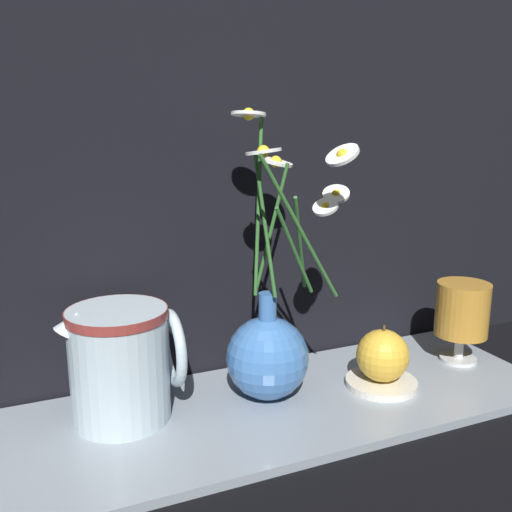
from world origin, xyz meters
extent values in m
plane|color=black|center=(0.00, 0.00, 0.00)|extent=(6.00, 6.00, 0.00)
cube|color=gray|center=(0.00, 0.00, 0.01)|extent=(0.89, 0.27, 0.01)
cube|color=black|center=(0.00, 0.15, 0.55)|extent=(1.39, 0.02, 1.10)
sphere|color=#3F72B7|center=(0.04, 0.02, 0.07)|extent=(0.12, 0.12, 0.12)
cylinder|color=#3F72B7|center=(0.04, 0.02, 0.14)|extent=(0.02, 0.02, 0.05)
cylinder|color=#336B2D|center=(0.03, 0.01, 0.26)|extent=(0.03, 0.03, 0.19)
cylinder|color=white|center=(0.02, 0.00, 0.36)|extent=(0.06, 0.06, 0.01)
sphere|color=yellow|center=(0.02, 0.00, 0.36)|extent=(0.02, 0.02, 0.02)
cylinder|color=#336B2D|center=(0.08, 0.00, 0.23)|extent=(0.06, 0.08, 0.14)
cylinder|color=white|center=(0.11, -0.03, 0.30)|extent=(0.05, 0.05, 0.02)
sphere|color=yellow|center=(0.11, -0.03, 0.30)|extent=(0.01, 0.01, 0.01)
cylinder|color=#336B2D|center=(0.06, -0.04, 0.26)|extent=(0.13, 0.04, 0.19)
cylinder|color=white|center=(0.07, -0.10, 0.36)|extent=(0.04, 0.05, 0.03)
sphere|color=yellow|center=(0.07, -0.10, 0.36)|extent=(0.01, 0.01, 0.01)
cylinder|color=#336B2D|center=(0.06, -0.01, 0.23)|extent=(0.08, 0.05, 0.13)
cylinder|color=white|center=(0.08, -0.05, 0.29)|extent=(0.04, 0.04, 0.02)
sphere|color=yellow|center=(0.08, -0.05, 0.29)|extent=(0.01, 0.01, 0.01)
cylinder|color=#336B2D|center=(0.03, 0.03, 0.28)|extent=(0.02, 0.03, 0.24)
cylinder|color=white|center=(0.02, 0.04, 0.40)|extent=(0.06, 0.06, 0.01)
sphere|color=yellow|center=(0.02, 0.04, 0.40)|extent=(0.02, 0.02, 0.02)
cylinder|color=#336B2D|center=(0.05, 0.04, 0.25)|extent=(0.04, 0.03, 0.17)
cylinder|color=white|center=(0.07, 0.06, 0.34)|extent=(0.07, 0.07, 0.01)
sphere|color=yellow|center=(0.07, 0.06, 0.34)|extent=(0.02, 0.02, 0.02)
cylinder|color=silver|center=(-0.16, 0.05, 0.09)|extent=(0.13, 0.13, 0.15)
cylinder|color=maroon|center=(-0.16, 0.05, 0.16)|extent=(0.13, 0.13, 0.01)
torus|color=silver|center=(-0.09, 0.05, 0.10)|extent=(0.01, 0.10, 0.10)
cone|color=silver|center=(-0.21, 0.05, 0.15)|extent=(0.05, 0.04, 0.04)
cylinder|color=silver|center=(0.38, 0.01, 0.01)|extent=(0.06, 0.06, 0.01)
cylinder|color=silver|center=(0.38, 0.01, 0.04)|extent=(0.01, 0.01, 0.04)
cylinder|color=#B77F2D|center=(0.38, 0.01, 0.10)|extent=(0.08, 0.08, 0.09)
cylinder|color=silver|center=(0.21, -0.01, 0.02)|extent=(0.10, 0.10, 0.01)
sphere|color=gold|center=(0.21, -0.01, 0.06)|extent=(0.08, 0.08, 0.08)
cylinder|color=#4C3819|center=(0.21, -0.01, 0.10)|extent=(0.00, 0.00, 0.01)
camera|label=1|loc=(-0.27, -0.65, 0.39)|focal=40.00mm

